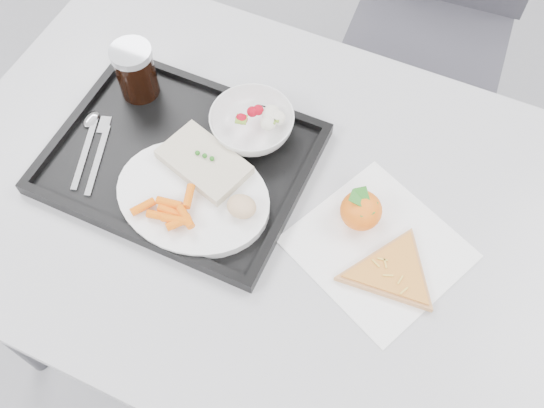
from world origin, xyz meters
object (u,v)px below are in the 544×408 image
at_px(salad_bowl, 252,124).
at_px(tangerine, 361,210).
at_px(table, 271,218).
at_px(cola_glass, 135,70).
at_px(dinner_plate, 193,197).
at_px(pizza_slice, 393,272).
at_px(chair, 440,4).
at_px(tray, 180,160).

height_order(salad_bowl, tangerine, tangerine).
relative_size(table, tangerine, 14.17).
bearing_deg(cola_glass, dinner_plate, -39.66).
relative_size(table, salad_bowl, 7.89).
relative_size(cola_glass, pizza_slice, 0.41).
height_order(chair, pizza_slice, chair).
height_order(chair, dinner_plate, chair).
distance_m(tray, pizza_slice, 0.42).
relative_size(chair, pizza_slice, 3.51).
xyz_separation_m(tray, cola_glass, (-0.14, 0.11, 0.06)).
xyz_separation_m(tray, tangerine, (0.33, 0.02, 0.03)).
xyz_separation_m(tray, pizza_slice, (0.42, -0.05, 0.00)).
xyz_separation_m(dinner_plate, pizza_slice, (0.35, 0.02, -0.01)).
xyz_separation_m(chair, dinner_plate, (-0.22, -0.90, 0.24)).
relative_size(salad_bowl, pizza_slice, 0.57).
distance_m(table, chair, 0.86).
bearing_deg(tangerine, chair, 93.37).
height_order(table, cola_glass, cola_glass).
distance_m(chair, tray, 0.91).
bearing_deg(cola_glass, salad_bowl, 0.06).
xyz_separation_m(salad_bowl, cola_glass, (-0.24, -0.00, 0.03)).
bearing_deg(tray, salad_bowl, 48.47).
bearing_deg(tray, pizza_slice, -6.77).
height_order(dinner_plate, tangerine, tangerine).
bearing_deg(dinner_plate, tangerine, 17.98).
bearing_deg(table, cola_glass, 161.31).
relative_size(dinner_plate, tangerine, 3.19).
bearing_deg(salad_bowl, dinner_plate, -99.86).
relative_size(tray, dinner_plate, 1.67).
bearing_deg(chair, tray, -108.83).
bearing_deg(pizza_slice, cola_glass, 164.57).
height_order(cola_glass, pizza_slice, cola_glass).
relative_size(tangerine, pizza_slice, 0.32).
height_order(tray, salad_bowl, salad_bowl).
distance_m(chair, cola_glass, 0.90).
xyz_separation_m(chair, pizza_slice, (0.13, -0.89, 0.22)).
bearing_deg(pizza_slice, salad_bowl, 154.47).
distance_m(table, tangerine, 0.19).
height_order(tray, tangerine, tangerine).
distance_m(dinner_plate, pizza_slice, 0.36).
bearing_deg(salad_bowl, pizza_slice, -25.53).
distance_m(tray, tangerine, 0.34).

